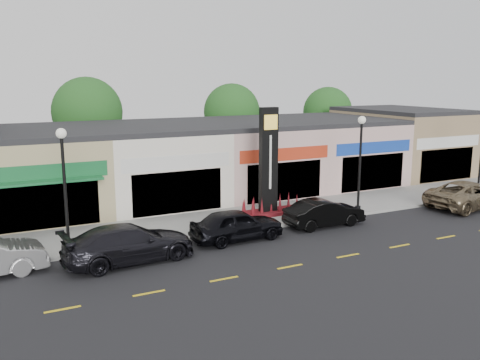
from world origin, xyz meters
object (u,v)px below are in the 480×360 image
Objects in this scene: pylon_sign at (268,177)px; car_dark_sedan at (129,243)px; car_gold_suv at (469,194)px; car_black_sedan at (237,225)px; lamp_west_near at (64,178)px; car_black_conv at (324,213)px; lamp_east_near at (360,154)px.

pylon_sign reaches higher than car_dark_sedan.
car_gold_suv is (11.93, -3.51, -1.46)m from pylon_sign.
car_dark_sedan is 1.23× the size of car_black_sedan.
lamp_west_near is 1.20× the size of car_black_sedan.
pylon_sign is 1.38× the size of car_black_conv.
car_gold_suv is (20.73, 0.15, -0.00)m from car_dark_sedan.
lamp_east_near is 4.42m from car_black_conv.
lamp_east_near reaches higher than car_gold_suv.
pylon_sign reaches higher than car_gold_suv.
car_black_conv is (-3.23, -1.21, -2.76)m from lamp_east_near.
pylon_sign is 3.75m from car_black_conv.
car_black_conv is 10.18m from car_gold_suv.
car_black_conv is (1.77, -2.91, -1.56)m from pylon_sign.
lamp_east_near is 0.98× the size of car_dark_sedan.
lamp_west_near is 0.91× the size of pylon_sign.
lamp_east_near is (16.00, 0.00, 0.00)m from lamp_west_near.
pylon_sign is (-5.00, 1.70, -1.20)m from lamp_east_near.
car_dark_sedan is (-8.80, -3.65, -1.46)m from pylon_sign.
pylon_sign is at bearing -72.75° from car_dark_sedan.
car_black_sedan is (-3.42, -3.04, -1.50)m from pylon_sign.
car_dark_sedan is at bearing 84.61° from car_gold_suv.
car_black_conv is at bearing 80.85° from car_gold_suv.
car_black_sedan is at bearing 91.33° from car_black_conv.
car_dark_sedan is 20.73m from car_gold_suv.
pylon_sign is at bearing 67.83° from car_gold_suv.
car_black_sedan is 0.78× the size of car_gold_suv.
lamp_east_near is 7.65m from car_gold_suv.
car_gold_suv reaches higher than car_black_sedan.
car_dark_sedan is at bearing 93.94° from car_black_conv.
car_dark_sedan is (-13.80, -1.96, -2.66)m from lamp_east_near.
lamp_west_near reaches higher than car_dark_sedan.
lamp_east_near is 0.94× the size of car_gold_suv.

